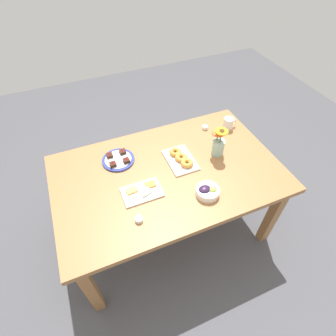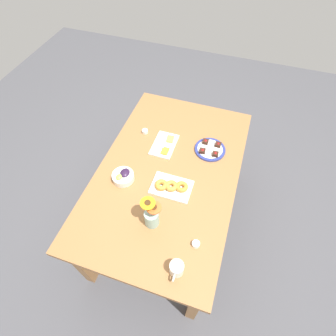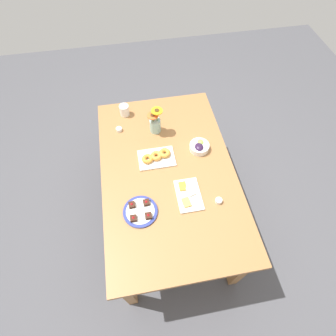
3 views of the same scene
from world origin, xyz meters
name	(u,v)px [view 1 (image 1 of 3)]	position (x,y,z in m)	size (l,w,h in m)	color
ground_plane	(168,226)	(0.00, 0.00, 0.00)	(6.00, 6.00, 0.00)	#4C4C51
dining_table	(168,180)	(0.00, 0.00, 0.65)	(1.60, 1.00, 0.74)	#9E6B3D
coffee_mug	(229,123)	(0.65, 0.27, 0.79)	(0.12, 0.08, 0.10)	white
grape_bowl	(207,191)	(0.16, -0.28, 0.77)	(0.15, 0.15, 0.07)	white
cheese_platter	(142,192)	(-0.23, -0.10, 0.75)	(0.26, 0.17, 0.03)	white
croissant_platter	(181,159)	(0.13, 0.07, 0.76)	(0.19, 0.28, 0.05)	white
jam_cup_honey	(205,127)	(0.47, 0.33, 0.76)	(0.05, 0.05, 0.03)	white
jam_cup_berry	(139,219)	(-0.31, -0.30, 0.76)	(0.05, 0.05, 0.03)	white
dessert_plate	(118,160)	(-0.30, 0.24, 0.75)	(0.24, 0.24, 0.05)	navy
flower_vase	(218,145)	(0.41, 0.03, 0.82)	(0.10, 0.12, 0.24)	#99C1B7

